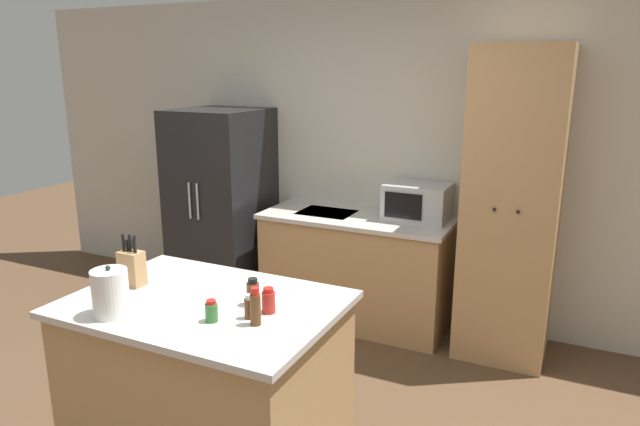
% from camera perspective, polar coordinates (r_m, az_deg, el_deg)
% --- Properties ---
extents(wall_back, '(7.20, 0.06, 2.60)m').
position_cam_1_polar(wall_back, '(4.71, 6.66, 5.30)').
color(wall_back, beige).
rests_on(wall_back, ground_plane).
extents(refrigerator, '(0.73, 0.77, 1.69)m').
position_cam_1_polar(refrigerator, '(5.07, -9.77, 0.61)').
color(refrigerator, black).
rests_on(refrigerator, ground_plane).
extents(back_counter, '(1.51, 0.66, 0.89)m').
position_cam_1_polar(back_counter, '(4.66, 3.61, -5.57)').
color(back_counter, tan).
rests_on(back_counter, ground_plane).
extents(pantry_cabinet, '(0.62, 0.64, 2.19)m').
position_cam_1_polar(pantry_cabinet, '(4.20, 18.67, 0.62)').
color(pantry_cabinet, tan).
rests_on(pantry_cabinet, ground_plane).
extents(kitchen_island, '(1.32, 0.92, 0.93)m').
position_cam_1_polar(kitchen_island, '(3.09, -11.11, -16.51)').
color(kitchen_island, tan).
rests_on(kitchen_island, ground_plane).
extents(microwave, '(0.48, 0.37, 0.28)m').
position_cam_1_polar(microwave, '(4.45, 9.71, 1.13)').
color(microwave, '#B2B5B7').
rests_on(microwave, back_counter).
extents(knife_block, '(0.12, 0.09, 0.28)m').
position_cam_1_polar(knife_block, '(3.14, -18.31, -5.17)').
color(knife_block, tan).
rests_on(knife_block, kitchen_island).
extents(spice_bottle_tall_dark, '(0.06, 0.06, 0.12)m').
position_cam_1_polar(spice_bottle_tall_dark, '(2.69, -5.16, -8.76)').
color(spice_bottle_tall_dark, '#B2281E').
rests_on(spice_bottle_tall_dark, kitchen_island).
extents(spice_bottle_short_red, '(0.06, 0.06, 0.13)m').
position_cam_1_polar(spice_bottle_short_red, '(2.78, -6.72, -7.91)').
color(spice_bottle_short_red, '#563319').
rests_on(spice_bottle_short_red, kitchen_island).
extents(spice_bottle_amber_oil, '(0.04, 0.04, 0.12)m').
position_cam_1_polar(spice_bottle_amber_oil, '(2.64, -7.12, -9.35)').
color(spice_bottle_amber_oil, '#563319').
rests_on(spice_bottle_amber_oil, kitchen_island).
extents(spice_bottle_green_herb, '(0.05, 0.05, 0.18)m').
position_cam_1_polar(spice_bottle_green_herb, '(2.57, -6.48, -9.38)').
color(spice_bottle_green_herb, '#563319').
rests_on(spice_bottle_green_herb, kitchen_island).
extents(spice_bottle_pale_salt, '(0.06, 0.06, 0.10)m').
position_cam_1_polar(spice_bottle_pale_salt, '(2.64, -10.80, -9.64)').
color(spice_bottle_pale_salt, '#337033').
rests_on(spice_bottle_pale_salt, kitchen_island).
extents(kettle, '(0.17, 0.17, 0.24)m').
position_cam_1_polar(kettle, '(2.80, -20.23, -7.50)').
color(kettle, white).
rests_on(kettle, kitchen_island).
extents(fire_extinguisher, '(0.11, 0.11, 0.41)m').
position_cam_1_polar(fire_extinguisher, '(5.60, -13.73, -5.37)').
color(fire_extinguisher, red).
rests_on(fire_extinguisher, ground_plane).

